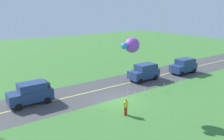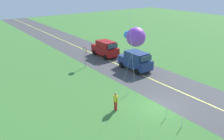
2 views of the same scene
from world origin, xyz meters
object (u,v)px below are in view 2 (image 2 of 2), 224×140
Objects in this scene: kite_red_low at (135,37)px; car_parked_east_near at (105,48)px; car_suv_foreground at (135,60)px; stop_sign at (85,53)px; person_adult_near at (116,101)px.

car_parked_east_near is at bearing -26.78° from kite_red_low.
kite_red_low is at bearing 137.09° from car_suv_foreground.
car_suv_foreground is 6.22m from stop_sign.
person_adult_near is at bearing 33.47° from kite_red_low.
person_adult_near is at bearing 148.42° from car_parked_east_near.
car_parked_east_near is (6.59, -0.15, 0.00)m from car_suv_foreground.
stop_sign reaches higher than car_suv_foreground.
person_adult_near is 0.23× the size of kite_red_low.
stop_sign is (-2.33, 4.64, 0.65)m from car_parked_east_near.
kite_red_low reaches higher than person_adult_near.
car_suv_foreground is 0.63× the size of kite_red_low.
stop_sign is 0.36× the size of kite_red_low.
car_parked_east_near is 16.59m from kite_red_low.
stop_sign is at bearing -11.85° from kite_red_low.
stop_sign is 1.60× the size of person_adult_near.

